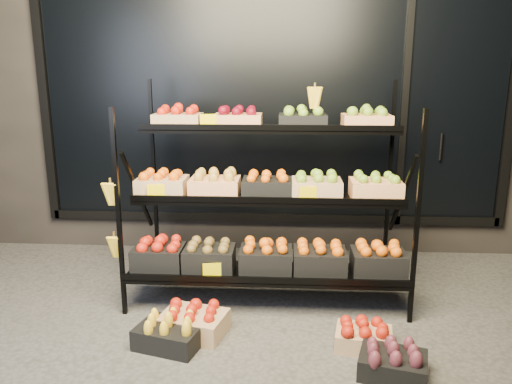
# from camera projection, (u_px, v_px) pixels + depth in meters

# --- Properties ---
(ground) EXTENTS (24.00, 24.00, 0.00)m
(ground) POSITION_uv_depth(u_px,v_px,m) (264.00, 330.00, 3.42)
(ground) COLOR #514F4C
(ground) RESTS_ON ground
(building) EXTENTS (6.00, 2.08, 3.50)m
(building) POSITION_uv_depth(u_px,v_px,m) (275.00, 68.00, 5.51)
(building) COLOR #2D2826
(building) RESTS_ON ground
(display_rack) EXTENTS (2.18, 1.02, 1.72)m
(display_rack) POSITION_uv_depth(u_px,v_px,m) (266.00, 197.00, 3.81)
(display_rack) COLOR black
(display_rack) RESTS_ON ground
(floor_crate_left) EXTENTS (0.48, 0.40, 0.21)m
(floor_crate_left) POSITION_uv_depth(u_px,v_px,m) (193.00, 320.00, 3.36)
(floor_crate_left) COLOR tan
(floor_crate_left) RESTS_ON ground
(floor_crate_midleft) EXTENTS (0.47, 0.40, 0.20)m
(floor_crate_midleft) POSITION_uv_depth(u_px,v_px,m) (170.00, 332.00, 3.21)
(floor_crate_midleft) COLOR black
(floor_crate_midleft) RESTS_ON ground
(floor_crate_midright) EXTENTS (0.39, 0.32, 0.18)m
(floor_crate_midright) POSITION_uv_depth(u_px,v_px,m) (364.00, 336.00, 3.18)
(floor_crate_midright) COLOR tan
(floor_crate_midright) RESTS_ON ground
(floor_crate_right) EXTENTS (0.44, 0.37, 0.20)m
(floor_crate_right) POSITION_uv_depth(u_px,v_px,m) (393.00, 361.00, 2.89)
(floor_crate_right) COLOR black
(floor_crate_right) RESTS_ON ground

